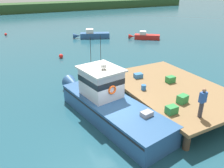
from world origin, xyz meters
name	(u,v)px	position (x,y,z in m)	size (l,w,h in m)	color
ground_plane	(109,120)	(0.00, 0.00, 0.00)	(200.00, 200.00, 0.00)	#1E4C5B
dock	(172,88)	(4.80, 0.00, 1.07)	(6.00, 9.00, 1.20)	#4C3D2D
main_fishing_boat	(107,102)	(0.12, 0.43, 1.01)	(3.72, 9.96, 4.80)	#285184
crate_stack_near_edge	(182,99)	(3.77, -2.00, 1.44)	(0.60, 0.44, 0.47)	#2D8442
crate_single_far	(138,76)	(3.65, 2.37, 1.36)	(0.60, 0.44, 0.33)	#3370B2
crate_single_by_cleat	(172,110)	(2.42, -2.60, 1.41)	(0.60, 0.44, 0.42)	#2D8442
crate_stack_mid_dock	(170,79)	(5.17, 0.62, 1.42)	(0.60, 0.44, 0.43)	#2D8442
bait_bucket	(144,87)	(2.80, 0.48, 1.37)	(0.32, 0.32, 0.34)	#2866B2
deckhand_by_the_boat	(202,102)	(3.48, -3.57, 2.06)	(0.36, 0.22, 1.63)	#383842
moored_boat_outer_mooring	(92,35)	(8.05, 21.14, 0.47)	(5.42, 3.09, 1.38)	#285184
moored_boat_off_the_point	(145,36)	(14.69, 16.90, 0.40)	(4.19, 3.49, 1.16)	red
mooring_buoy_channel_marker	(6,34)	(-3.39, 29.33, 0.20)	(0.40, 0.40, 0.40)	red
mooring_buoy_inshore	(61,56)	(0.98, 13.49, 0.24)	(0.48, 0.48, 0.48)	red
far_shoreline	(8,8)	(0.00, 62.00, 1.20)	(120.00, 8.00, 2.40)	#284723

